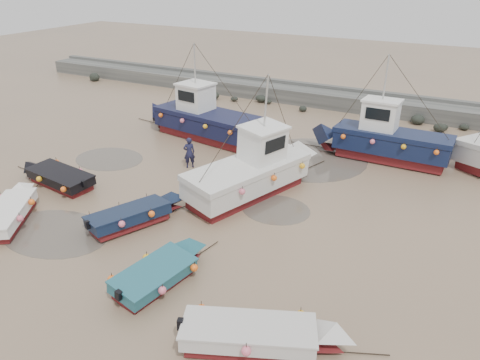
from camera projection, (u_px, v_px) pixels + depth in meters
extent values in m
plane|color=#8D7257|center=(171.00, 223.00, 21.71)|extent=(120.00, 120.00, 0.00)
cube|color=slate|center=(324.00, 99.00, 39.08)|extent=(60.00, 2.20, 1.20)
cube|color=slate|center=(329.00, 87.00, 39.75)|extent=(60.00, 0.60, 0.25)
ellipsoid|color=black|center=(377.00, 121.00, 34.68)|extent=(0.84, 0.86, 0.51)
ellipsoid|color=black|center=(418.00, 119.00, 34.75)|extent=(0.98, 1.07, 0.72)
ellipsoid|color=black|center=(261.00, 98.00, 40.10)|extent=(0.99, 0.80, 0.58)
ellipsoid|color=black|center=(93.00, 79.00, 47.27)|extent=(0.65, 0.64, 0.43)
ellipsoid|color=black|center=(444.00, 127.00, 33.54)|extent=(0.61, 0.47, 0.46)
ellipsoid|color=black|center=(268.00, 102.00, 39.68)|extent=(0.61, 0.53, 0.32)
ellipsoid|color=black|center=(464.00, 127.00, 33.49)|extent=(0.67, 0.55, 0.43)
ellipsoid|color=black|center=(213.00, 95.00, 40.91)|extent=(1.09, 0.88, 0.72)
ellipsoid|color=black|center=(234.00, 99.00, 40.42)|extent=(0.65, 0.60, 0.37)
ellipsoid|color=black|center=(440.00, 128.00, 33.13)|extent=(0.88, 0.64, 0.62)
ellipsoid|color=black|center=(303.00, 109.00, 37.71)|extent=(0.64, 0.62, 0.48)
ellipsoid|color=black|center=(95.00, 77.00, 47.28)|extent=(1.10, 0.87, 0.86)
ellipsoid|color=black|center=(418.00, 122.00, 34.69)|extent=(0.55, 0.45, 0.29)
cylinder|color=#564D43|center=(55.00, 233.00, 20.92)|extent=(5.37, 5.37, 0.01)
cylinder|color=#564D43|center=(276.00, 209.00, 22.87)|extent=(3.40, 3.40, 0.01)
cylinder|color=#564D43|center=(109.00, 159.00, 28.73)|extent=(4.33, 4.33, 0.01)
cylinder|color=#564D43|center=(310.00, 158.00, 28.81)|extent=(6.90, 6.90, 0.01)
cube|color=maroon|center=(10.00, 221.00, 21.57)|extent=(3.01, 3.76, 0.30)
cube|color=white|center=(8.00, 214.00, 21.41)|extent=(3.33, 4.11, 0.45)
pyramid|color=white|center=(24.00, 183.00, 23.32)|extent=(1.61, 1.38, 0.90)
cube|color=brown|center=(8.00, 211.00, 21.34)|extent=(2.75, 3.42, 0.10)
cube|color=white|center=(7.00, 209.00, 21.31)|extent=(3.43, 4.21, 0.07)
cylinder|color=black|center=(33.00, 192.00, 24.57)|extent=(1.10, 1.71, 0.04)
sphere|color=orange|center=(21.00, 219.00, 20.72)|extent=(0.30, 0.30, 0.30)
sphere|color=orange|center=(32.00, 203.00, 22.14)|extent=(0.30, 0.30, 0.30)
sphere|color=orange|center=(2.00, 197.00, 22.72)|extent=(0.30, 0.30, 0.30)
cube|color=maroon|center=(130.00, 223.00, 21.37)|extent=(2.62, 3.62, 0.30)
cube|color=#111C34|center=(129.00, 216.00, 21.21)|extent=(2.94, 3.95, 0.45)
pyramid|color=#111C34|center=(170.00, 194.00, 22.22)|extent=(1.75, 1.30, 0.90)
cube|color=brown|center=(129.00, 213.00, 21.14)|extent=(2.41, 3.29, 0.10)
cube|color=#111C34|center=(128.00, 211.00, 21.10)|extent=(3.03, 4.05, 0.07)
cube|color=black|center=(88.00, 226.00, 20.08)|extent=(0.27, 0.25, 0.35)
cylinder|color=black|center=(187.00, 206.00, 23.12)|extent=(0.86, 1.84, 0.04)
sphere|color=orange|center=(90.00, 216.00, 21.02)|extent=(0.30, 0.30, 0.30)
sphere|color=orange|center=(123.00, 227.00, 20.11)|extent=(0.30, 0.30, 0.30)
sphere|color=orange|center=(120.00, 206.00, 21.82)|extent=(0.30, 0.30, 0.30)
sphere|color=orange|center=(153.00, 217.00, 20.91)|extent=(0.30, 0.30, 0.30)
sphere|color=orange|center=(148.00, 198.00, 22.62)|extent=(0.30, 0.30, 0.30)
cube|color=maroon|center=(153.00, 283.00, 17.38)|extent=(1.67, 3.09, 0.30)
cube|color=#1E5967|center=(153.00, 275.00, 17.22)|extent=(1.92, 3.34, 0.45)
pyramid|color=#1E5967|center=(188.00, 242.00, 18.43)|extent=(1.54, 0.93, 0.90)
cube|color=brown|center=(152.00, 271.00, 17.15)|extent=(1.56, 2.80, 0.10)
cube|color=#1E5967|center=(152.00, 269.00, 17.12)|extent=(1.99, 3.42, 0.07)
cube|color=black|center=(117.00, 294.00, 15.96)|extent=(0.25, 0.21, 0.35)
cylinder|color=black|center=(202.00, 252.00, 19.44)|extent=(0.36, 1.98, 0.04)
sphere|color=orange|center=(110.00, 281.00, 16.73)|extent=(0.30, 0.30, 0.30)
sphere|color=orange|center=(160.00, 287.00, 16.42)|extent=(0.30, 0.30, 0.30)
sphere|color=orange|center=(145.00, 260.00, 17.94)|extent=(0.30, 0.30, 0.30)
sphere|color=orange|center=(192.00, 265.00, 17.63)|extent=(0.30, 0.30, 0.30)
cube|color=maroon|center=(248.00, 343.00, 14.66)|extent=(4.05, 2.72, 0.30)
cube|color=beige|center=(248.00, 334.00, 14.50)|extent=(4.40, 3.05, 0.45)
pyramid|color=beige|center=(328.00, 328.00, 14.11)|extent=(1.27, 1.75, 0.90)
cube|color=brown|center=(248.00, 330.00, 14.43)|extent=(3.68, 2.50, 0.10)
cube|color=beige|center=(248.00, 328.00, 14.39)|extent=(4.51, 3.14, 0.07)
cube|color=black|center=(180.00, 325.00, 14.60)|extent=(0.25, 0.27, 0.35)
cylinder|color=black|center=(357.00, 353.00, 14.43)|extent=(1.86, 0.80, 0.04)
sphere|color=orange|center=(201.00, 308.00, 15.42)|extent=(0.30, 0.30, 0.30)
sphere|color=orange|center=(246.00, 354.00, 13.62)|extent=(0.30, 0.30, 0.30)
sphere|color=orange|center=(301.00, 315.00, 15.15)|extent=(0.30, 0.30, 0.30)
cube|color=maroon|center=(62.00, 183.00, 25.23)|extent=(3.84, 1.83, 0.30)
cube|color=black|center=(61.00, 177.00, 25.07)|extent=(4.15, 2.10, 0.45)
pyramid|color=black|center=(34.00, 159.00, 26.12)|extent=(0.92, 1.65, 0.90)
cube|color=brown|center=(60.00, 174.00, 25.00)|extent=(3.48, 1.71, 0.10)
cube|color=black|center=(60.00, 172.00, 24.97)|extent=(4.24, 2.18, 0.07)
cube|color=black|center=(85.00, 184.00, 23.90)|extent=(0.21, 0.24, 0.35)
cylinder|color=black|center=(28.00, 171.00, 27.02)|extent=(1.99, 0.32, 0.04)
sphere|color=orange|center=(64.00, 189.00, 23.53)|extent=(0.30, 0.30, 0.30)
sphere|color=orange|center=(81.00, 172.00, 25.41)|extent=(0.30, 0.30, 0.30)
sphere|color=orange|center=(40.00, 178.00, 24.65)|extent=(0.30, 0.30, 0.30)
sphere|color=orange|center=(57.00, 163.00, 26.53)|extent=(0.30, 0.30, 0.30)
cube|color=maroon|center=(208.00, 134.00, 32.01)|extent=(7.34, 3.36, 0.55)
cube|color=black|center=(208.00, 124.00, 31.69)|extent=(7.91, 3.83, 0.95)
pyramid|color=black|center=(162.00, 103.00, 33.75)|extent=(1.83, 2.87, 1.40)
cube|color=brown|center=(208.00, 116.00, 31.47)|extent=(7.72, 3.70, 0.08)
cube|color=black|center=(208.00, 114.00, 31.41)|extent=(8.09, 3.91, 0.30)
cube|color=white|center=(196.00, 98.00, 31.56)|extent=(2.27, 2.17, 1.70)
cube|color=white|center=(195.00, 84.00, 31.18)|extent=(2.45, 2.34, 0.12)
cube|color=black|center=(184.00, 92.00, 32.01)|extent=(0.30, 1.58, 0.68)
cylinder|color=#B7B7B2|center=(194.00, 64.00, 30.60)|extent=(0.10, 0.10, 2.60)
cylinder|color=black|center=(152.00, 123.00, 35.10)|extent=(2.97, 0.52, 0.05)
sphere|color=#E86983|center=(230.00, 133.00, 28.85)|extent=(0.30, 0.30, 0.30)
sphere|color=#E86983|center=(245.00, 119.00, 31.51)|extent=(0.30, 0.30, 0.30)
sphere|color=#E86983|center=(205.00, 127.00, 29.94)|extent=(0.30, 0.30, 0.30)
sphere|color=#E86983|center=(221.00, 114.00, 32.60)|extent=(0.30, 0.30, 0.30)
sphere|color=#E86983|center=(182.00, 121.00, 31.03)|extent=(0.30, 0.30, 0.30)
sphere|color=#E86983|center=(200.00, 109.00, 33.69)|extent=(0.30, 0.30, 0.30)
sphere|color=#E86983|center=(161.00, 116.00, 32.12)|extent=(0.30, 0.30, 0.30)
cube|color=maroon|center=(246.00, 191.00, 24.08)|extent=(3.94, 6.68, 0.55)
cube|color=silver|center=(246.00, 178.00, 23.77)|extent=(4.42, 7.24, 0.95)
pyramid|color=silver|center=(298.00, 146.00, 25.95)|extent=(2.68, 2.10, 1.40)
cube|color=brown|center=(247.00, 169.00, 23.55)|extent=(4.28, 7.06, 0.08)
cube|color=silver|center=(247.00, 166.00, 23.49)|extent=(4.52, 7.40, 0.30)
cube|color=white|center=(260.00, 143.00, 23.66)|extent=(2.20, 2.42, 1.70)
cube|color=white|center=(260.00, 126.00, 23.27)|extent=(2.37, 2.62, 0.12)
cube|color=black|center=(274.00, 134.00, 24.19)|extent=(1.34, 0.50, 0.68)
cylinder|color=#B7B7B2|center=(261.00, 100.00, 22.69)|extent=(0.10, 0.10, 2.60)
cylinder|color=black|center=(309.00, 168.00, 27.36)|extent=(1.01, 2.86, 0.05)
sphere|color=#E86983|center=(188.00, 179.00, 22.77)|extent=(0.30, 0.30, 0.30)
sphere|color=#E86983|center=(241.00, 190.00, 21.75)|extent=(0.30, 0.30, 0.30)
sphere|color=#E86983|center=(222.00, 167.00, 24.12)|extent=(0.30, 0.30, 0.30)
sphere|color=#E86983|center=(273.00, 176.00, 23.11)|extent=(0.30, 0.30, 0.30)
sphere|color=#E86983|center=(251.00, 156.00, 25.48)|extent=(0.30, 0.30, 0.30)
sphere|color=#E86983|center=(301.00, 164.00, 24.46)|extent=(0.30, 0.30, 0.30)
cube|color=maroon|center=(390.00, 156.00, 28.38)|extent=(6.23, 2.16, 0.55)
cube|color=#101938|center=(392.00, 145.00, 28.06)|extent=(6.69, 2.53, 0.95)
pyramid|color=#101938|center=(331.00, 124.00, 29.45)|extent=(1.47, 2.43, 1.40)
cube|color=brown|center=(393.00, 137.00, 27.84)|extent=(6.54, 2.43, 0.08)
cube|color=#101938|center=(393.00, 134.00, 27.78)|extent=(6.84, 2.58, 0.30)
cube|color=white|center=(380.00, 117.00, 27.76)|extent=(2.03, 1.72, 1.70)
cube|color=white|center=(382.00, 102.00, 27.38)|extent=(2.19, 1.86, 0.12)
cube|color=black|center=(363.00, 110.00, 28.10)|extent=(0.08, 1.43, 0.68)
cylinder|color=#B7B7B2|center=(385.00, 78.00, 26.80)|extent=(0.10, 0.10, 2.60)
cylinder|color=black|center=(312.00, 146.00, 30.65)|extent=(3.00, 0.10, 0.05)
sphere|color=#E86983|center=(436.00, 154.00, 25.70)|extent=(0.30, 0.30, 0.30)
sphere|color=#E86983|center=(427.00, 137.00, 28.19)|extent=(0.30, 0.30, 0.30)
sphere|color=#E86983|center=(403.00, 149.00, 26.47)|extent=(0.30, 0.30, 0.30)
sphere|color=#E86983|center=(397.00, 133.00, 28.96)|extent=(0.30, 0.30, 0.30)
sphere|color=#E86983|center=(372.00, 144.00, 27.24)|extent=(0.30, 0.30, 0.30)
sphere|color=#E86983|center=(369.00, 128.00, 29.73)|extent=(0.30, 0.30, 0.30)
sphere|color=#E86983|center=(343.00, 139.00, 28.01)|extent=(0.30, 0.30, 0.30)
sphere|color=#E86983|center=(460.00, 143.00, 27.31)|extent=(0.30, 0.30, 0.30)
sphere|color=#E86983|center=(478.00, 139.00, 27.93)|extent=(0.30, 0.30, 0.30)
imported|color=#191A37|center=(190.00, 167.00, 27.56)|extent=(0.80, 0.79, 1.85)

